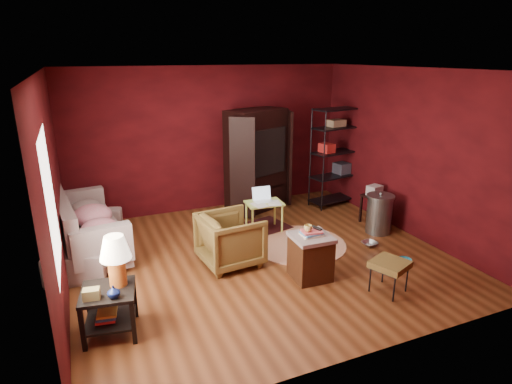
# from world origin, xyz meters

# --- Properties ---
(room) EXTENTS (5.54, 5.04, 2.84)m
(room) POSITION_xyz_m (-0.04, -0.01, 1.40)
(room) COLOR brown
(room) RESTS_ON ground
(sofa) EXTENTS (1.07, 2.14, 0.80)m
(sofa) POSITION_xyz_m (-2.45, 1.14, 0.40)
(sofa) COLOR gray
(sofa) RESTS_ON ground
(armchair) EXTENTS (0.85, 0.90, 0.85)m
(armchair) POSITION_xyz_m (-0.50, -0.01, 0.43)
(armchair) COLOR black
(armchair) RESTS_ON ground
(pet_bowl_steel) EXTENTS (0.26, 0.10, 0.25)m
(pet_bowl_steel) POSITION_xyz_m (1.81, -0.32, 0.12)
(pet_bowl_steel) COLOR #B8BBBF
(pet_bowl_steel) RESTS_ON ground
(pet_bowl_turquoise) EXTENTS (0.21, 0.08, 0.21)m
(pet_bowl_turquoise) POSITION_xyz_m (1.90, -1.03, 0.11)
(pet_bowl_turquoise) COLOR teal
(pet_bowl_turquoise) RESTS_ON ground
(vase) EXTENTS (0.17, 0.18, 0.13)m
(vase) POSITION_xyz_m (-2.25, -1.25, 0.61)
(vase) COLOR #0D1744
(vase) RESTS_ON side_table
(mug) EXTENTS (0.13, 0.11, 0.11)m
(mug) POSITION_xyz_m (0.31, -0.85, 0.77)
(mug) COLOR #DBC26B
(mug) RESTS_ON hamper
(side_table) EXTENTS (0.66, 0.66, 1.13)m
(side_table) POSITION_xyz_m (-2.24, -1.02, 0.68)
(side_table) COLOR black
(side_table) RESTS_ON ground
(sofa_cushions) EXTENTS (1.08, 2.18, 0.88)m
(sofa_cushions) POSITION_xyz_m (-2.45, 1.16, 0.43)
(sofa_cushions) COLOR gray
(sofa_cushions) RESTS_ON sofa
(hamper) EXTENTS (0.55, 0.55, 0.74)m
(hamper) POSITION_xyz_m (0.37, -0.85, 0.33)
(hamper) COLOR #492310
(hamper) RESTS_ON ground
(footstool) EXTENTS (0.56, 0.56, 0.44)m
(footstool) POSITION_xyz_m (1.13, -1.58, 0.38)
(footstool) COLOR black
(footstool) RESTS_ON ground
(rug_round) EXTENTS (1.61, 1.61, 0.01)m
(rug_round) POSITION_xyz_m (0.75, 0.18, 0.01)
(rug_round) COLOR beige
(rug_round) RESTS_ON ground
(rug_oriental) EXTENTS (1.21, 0.94, 0.01)m
(rug_oriental) POSITION_xyz_m (0.41, 1.04, 0.01)
(rug_oriental) COLOR #441215
(rug_oriental) RESTS_ON ground
(laptop_desk) EXTENTS (0.66, 0.53, 0.77)m
(laptop_desk) POSITION_xyz_m (0.47, 0.93, 0.48)
(laptop_desk) COLOR #E1FF74
(laptop_desk) RESTS_ON ground
(tv_armoire) EXTENTS (1.47, 1.16, 1.99)m
(tv_armoire) POSITION_xyz_m (0.82, 2.05, 1.04)
(tv_armoire) COLOR black
(tv_armoire) RESTS_ON ground
(wire_shelving) EXTENTS (1.03, 0.58, 1.99)m
(wire_shelving) POSITION_xyz_m (2.38, 1.68, 1.09)
(wire_shelving) COLOR black
(wire_shelving) RESTS_ON ground
(small_stand) EXTENTS (0.43, 0.43, 0.72)m
(small_stand) POSITION_xyz_m (2.48, 0.49, 0.54)
(small_stand) COLOR black
(small_stand) RESTS_ON ground
(trash_can) EXTENTS (0.56, 0.56, 0.74)m
(trash_can) POSITION_xyz_m (2.29, 0.08, 0.35)
(trash_can) COLOR slate
(trash_can) RESTS_ON ground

